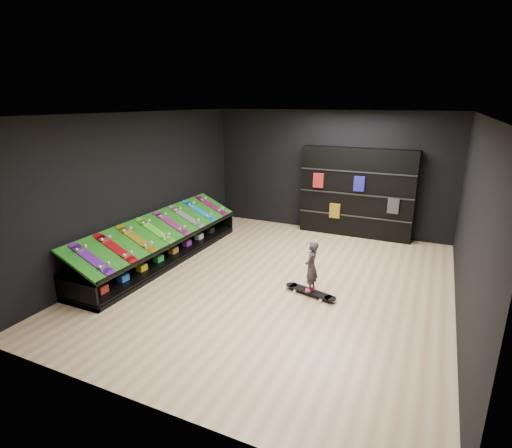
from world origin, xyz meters
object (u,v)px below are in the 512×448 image
at_px(display_rack, 163,249).
at_px(floor_skateboard, 310,293).
at_px(back_shelving, 356,193).
at_px(child, 311,276).

height_order(display_rack, floor_skateboard, display_rack).
bearing_deg(back_shelving, child, -90.09).
xyz_separation_m(display_rack, back_shelving, (3.29, 3.32, 0.82)).
bearing_deg(floor_skateboard, child, 15.13).
relative_size(display_rack, back_shelving, 1.67).
height_order(display_rack, child, child).
xyz_separation_m(back_shelving, floor_skateboard, (-0.01, -3.58, -1.03)).
xyz_separation_m(display_rack, child, (3.28, -0.26, 0.11)).
bearing_deg(display_rack, floor_skateboard, -4.45).
relative_size(back_shelving, floor_skateboard, 2.74).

